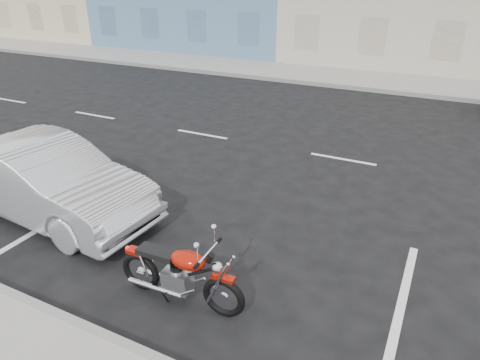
# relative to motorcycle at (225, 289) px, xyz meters

# --- Properties ---
(ground) EXTENTS (120.00, 120.00, 0.00)m
(ground) POSITION_rel_motorcycle_xyz_m (2.05, 5.93, -0.43)
(ground) COLOR black
(ground) RESTS_ON ground
(sidewalk_far) EXTENTS (80.00, 3.40, 0.15)m
(sidewalk_far) POSITION_rel_motorcycle_xyz_m (-2.95, 14.63, -0.36)
(sidewalk_far) COLOR gray
(sidewalk_far) RESTS_ON ground
(curb_near) EXTENTS (80.00, 0.12, 0.16)m
(curb_near) POSITION_rel_motorcycle_xyz_m (-2.95, -1.07, -0.35)
(curb_near) COLOR gray
(curb_near) RESTS_ON ground
(curb_far) EXTENTS (80.00, 0.12, 0.16)m
(curb_far) POSITION_rel_motorcycle_xyz_m (-2.95, 12.93, -0.35)
(curb_far) COLOR gray
(curb_far) RESTS_ON ground
(motorcycle) EXTENTS (1.90, 0.63, 0.95)m
(motorcycle) POSITION_rel_motorcycle_xyz_m (0.00, 0.00, 0.00)
(motorcycle) COLOR black
(motorcycle) RESTS_ON ground
(sedan_silver) EXTENTS (4.44, 1.81, 1.43)m
(sedan_silver) POSITION_rel_motorcycle_xyz_m (-4.14, 0.88, 0.28)
(sedan_silver) COLOR #B5B7BD
(sedan_silver) RESTS_ON ground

